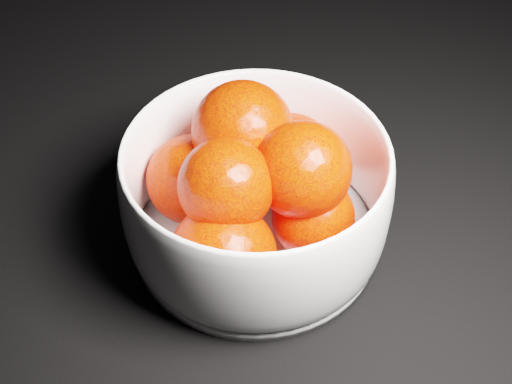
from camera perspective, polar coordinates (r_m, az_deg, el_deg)
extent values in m
cube|color=black|center=(0.89, 13.65, 10.23)|extent=(3.00, 3.00, 0.00)
cylinder|color=white|center=(0.65, 0.00, -3.50)|extent=(0.22, 0.22, 0.01)
sphere|color=#F11E03|center=(0.66, 2.78, 2.87)|extent=(0.08, 0.08, 0.08)
sphere|color=#F11E03|center=(0.64, -5.16, 1.01)|extent=(0.08, 0.08, 0.08)
sphere|color=#F11E03|center=(0.57, -2.65, -5.13)|extent=(0.09, 0.09, 0.09)
sphere|color=#F11E03|center=(0.60, 4.60, -2.02)|extent=(0.07, 0.07, 0.07)
sphere|color=#F11E03|center=(0.61, -1.07, 4.85)|extent=(0.09, 0.09, 0.09)
sphere|color=#F11E03|center=(0.56, -2.41, 0.49)|extent=(0.08, 0.08, 0.08)
sphere|color=#F11E03|center=(0.58, 3.74, 1.78)|extent=(0.08, 0.08, 0.08)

